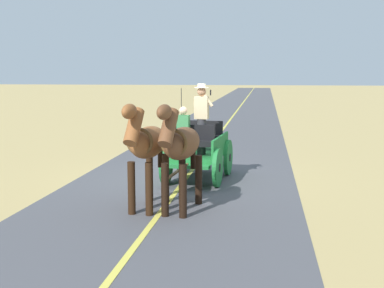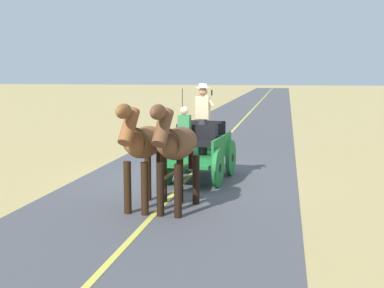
{
  "view_description": "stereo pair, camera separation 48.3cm",
  "coord_description": "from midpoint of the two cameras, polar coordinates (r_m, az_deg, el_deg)",
  "views": [
    {
      "loc": [
        -2.03,
        12.94,
        2.77
      ],
      "look_at": [
        -0.34,
        1.15,
        1.1
      ],
      "focal_mm": 47.78,
      "sensor_mm": 36.0,
      "label": 1
    },
    {
      "loc": [
        -2.51,
        12.86,
        2.77
      ],
      "look_at": [
        -0.34,
        1.15,
        1.1
      ],
      "focal_mm": 47.78,
      "sensor_mm": 36.0,
      "label": 2
    }
  ],
  "objects": [
    {
      "name": "ground_plane",
      "position": [
        13.39,
        -1.77,
        -3.96
      ],
      "size": [
        200.0,
        200.0,
        0.0
      ],
      "primitive_type": "plane",
      "color": "tan"
    },
    {
      "name": "horse_drawn_carriage",
      "position": [
        13.15,
        -0.38,
        -0.56
      ],
      "size": [
        1.63,
        4.52,
        2.5
      ],
      "color": "#1E7233",
      "rests_on": "ground"
    },
    {
      "name": "horse_near_side",
      "position": [
        10.1,
        -2.64,
        -0.26
      ],
      "size": [
        0.78,
        2.15,
        2.21
      ],
      "color": "brown",
      "rests_on": "ground"
    },
    {
      "name": "road_centre_stripe",
      "position": [
        13.38,
        -1.77,
        -3.92
      ],
      "size": [
        0.12,
        160.0,
        0.0
      ],
      "primitive_type": "cube",
      "color": "#DBCC4C",
      "rests_on": "road_surface"
    },
    {
      "name": "horse_off_side",
      "position": [
        10.31,
        -6.37,
        -0.13
      ],
      "size": [
        0.72,
        2.14,
        2.21
      ],
      "color": "brown",
      "rests_on": "ground"
    },
    {
      "name": "road_surface",
      "position": [
        13.38,
        -1.77,
        -3.95
      ],
      "size": [
        5.67,
        160.0,
        0.01
      ],
      "primitive_type": "cube",
      "color": "#4C4C51",
      "rests_on": "ground"
    }
  ]
}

